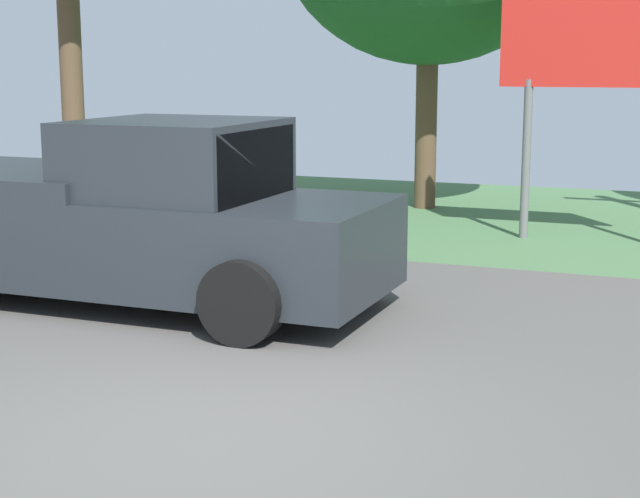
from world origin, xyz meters
TOP-DOWN VIEW (x-y plane):
  - ground_plane at (0.00, 2.95)m, footprint 40.00×22.00m
  - pickup_truck at (-2.35, 2.96)m, footprint 5.20×2.28m
  - roadside_billboard at (1.56, 8.19)m, footprint 2.60×0.12m

SIDE VIEW (x-z plane):
  - ground_plane at x=0.00m, z-range -0.15..0.05m
  - pickup_truck at x=-2.35m, z-range -0.07..1.81m
  - roadside_billboard at x=1.56m, z-range 0.80..4.30m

